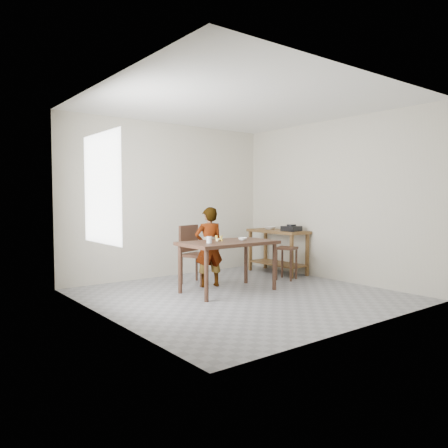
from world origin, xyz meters
TOP-DOWN VIEW (x-y plane):
  - floor at (0.00, 0.00)m, footprint 4.00×4.00m
  - ceiling at (0.00, 0.00)m, footprint 4.00×4.00m
  - wall_back at (0.00, 2.02)m, footprint 4.00×0.04m
  - wall_front at (0.00, -2.02)m, footprint 4.00×0.04m
  - wall_left at (-2.02, 0.00)m, footprint 0.04×4.00m
  - wall_right at (2.02, 0.00)m, footprint 0.04×4.00m
  - window_pane at (-1.97, 0.20)m, footprint 0.02×1.10m
  - dining_table at (0.00, 0.30)m, footprint 1.40×0.80m
  - prep_counter at (1.72, 1.00)m, footprint 0.50×1.20m
  - child at (-0.01, 0.77)m, footprint 0.52×0.40m
  - dining_chair at (-0.01, 1.06)m, footprint 0.57×0.57m
  - stool at (1.38, 0.45)m, footprint 0.41×0.41m
  - glass_tumbler at (-0.38, 0.24)m, footprint 0.10×0.10m
  - small_bowl at (0.26, 0.28)m, footprint 0.16×0.16m
  - banana at (-0.06, 0.42)m, footprint 0.19×0.16m
  - serving_bowl at (1.72, 1.20)m, footprint 0.26×0.26m
  - gas_burner at (1.70, 0.64)m, footprint 0.30×0.30m

SIDE VIEW (x-z plane):
  - floor at x=0.00m, z-range -0.04..0.00m
  - stool at x=1.38m, z-range 0.00..0.56m
  - dining_table at x=0.00m, z-range 0.00..0.75m
  - prep_counter at x=1.72m, z-range 0.00..0.80m
  - dining_chair at x=-0.01m, z-range 0.00..0.94m
  - child at x=-0.01m, z-range 0.00..1.25m
  - small_bowl at x=0.26m, z-range 0.75..0.79m
  - banana at x=-0.06m, z-range 0.75..0.81m
  - glass_tumbler at x=-0.38m, z-range 0.75..0.85m
  - serving_bowl at x=1.72m, z-range 0.80..0.85m
  - gas_burner at x=1.70m, z-range 0.80..0.89m
  - wall_back at x=0.00m, z-range 0.00..2.70m
  - wall_front at x=0.00m, z-range 0.00..2.70m
  - wall_left at x=-2.02m, z-range 0.00..2.70m
  - wall_right at x=2.02m, z-range 0.00..2.70m
  - window_pane at x=-1.97m, z-range 0.85..2.15m
  - ceiling at x=0.00m, z-range 2.70..2.74m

